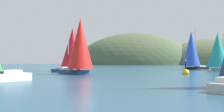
% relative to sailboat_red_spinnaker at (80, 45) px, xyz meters
% --- Properties ---
extents(ground_plane, '(360.00, 360.00, 0.00)m').
position_rel_sailboat_red_spinnaker_xyz_m(ground_plane, '(3.77, -15.38, -4.71)').
color(ground_plane, navy).
extents(headland_center, '(75.26, 44.00, 40.23)m').
position_rel_sailboat_red_spinnaker_xyz_m(headland_center, '(8.77, 119.62, -4.71)').
color(headland_center, '#4C5B3D').
rests_on(headland_center, ground_plane).
extents(headland_right, '(80.47, 44.00, 33.86)m').
position_rel_sailboat_red_spinnaker_xyz_m(headland_right, '(63.77, 119.62, -4.71)').
color(headland_right, '#5B6647').
rests_on(headland_right, ground_plane).
extents(sailboat_red_spinnaker, '(7.47, 7.39, 9.79)m').
position_rel_sailboat_red_spinnaker_xyz_m(sailboat_red_spinnaker, '(0.00, 0.00, 0.00)').
color(sailboat_red_spinnaker, navy).
rests_on(sailboat_red_spinnaker, ground_plane).
extents(sailboat_crimson_sail, '(6.27, 9.46, 9.91)m').
position_rel_sailboat_red_spinnaker_xyz_m(sailboat_crimson_sail, '(-4.58, 12.92, 0.18)').
color(sailboat_crimson_sail, navy).
rests_on(sailboat_crimson_sail, ground_plane).
extents(sailboat_teal_sail, '(8.03, 5.51, 8.50)m').
position_rel_sailboat_red_spinnaker_xyz_m(sailboat_teal_sail, '(27.21, 17.26, -0.27)').
color(sailboat_teal_sail, white).
rests_on(sailboat_teal_sail, ground_plane).
extents(sailboat_blue_spinnaker, '(8.37, 7.49, 10.67)m').
position_rel_sailboat_red_spinnaker_xyz_m(sailboat_blue_spinnaker, '(23.45, 25.90, 0.46)').
color(sailboat_blue_spinnaker, black).
rests_on(sailboat_blue_spinnaker, ground_plane).
extents(channel_buoy, '(1.10, 1.10, 2.64)m').
position_rel_sailboat_red_spinnaker_xyz_m(channel_buoy, '(17.05, 1.66, -4.34)').
color(channel_buoy, gold).
rests_on(channel_buoy, ground_plane).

